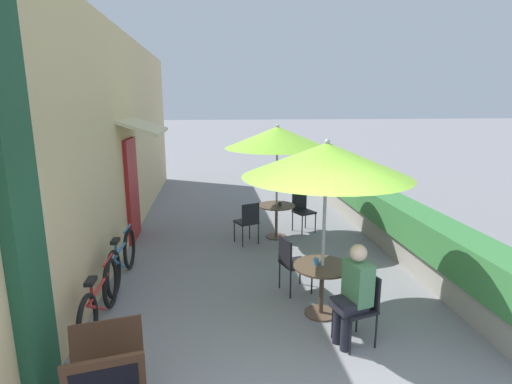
% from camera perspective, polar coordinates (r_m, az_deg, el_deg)
% --- Properties ---
extents(cafe_facade_wall, '(0.98, 11.98, 4.20)m').
position_cam_1_polar(cafe_facade_wall, '(8.94, -18.11, 7.45)').
color(cafe_facade_wall, '#D6B784').
rests_on(cafe_facade_wall, ground_plane).
extents(planter_hedge, '(0.60, 10.98, 1.01)m').
position_cam_1_polar(planter_hedge, '(9.71, 14.91, -1.27)').
color(planter_hedge, gray).
rests_on(planter_hedge, ground_plane).
extents(patio_table_near, '(0.77, 0.77, 0.71)m').
position_cam_1_polar(patio_table_near, '(5.53, 9.40, -12.16)').
color(patio_table_near, brown).
rests_on(patio_table_near, ground_plane).
extents(patio_umbrella_near, '(2.14, 2.14, 2.38)m').
position_cam_1_polar(patio_umbrella_near, '(5.07, 10.07, 4.52)').
color(patio_umbrella_near, '#B7B7BC').
rests_on(patio_umbrella_near, ground_plane).
extents(cafe_chair_near_left, '(0.50, 0.50, 0.87)m').
position_cam_1_polar(cafe_chair_near_left, '(6.07, 5.08, -9.67)').
color(cafe_chair_near_left, black).
rests_on(cafe_chair_near_left, ground_plane).
extents(cafe_chair_near_right, '(0.50, 0.50, 0.87)m').
position_cam_1_polar(cafe_chair_near_right, '(5.04, 14.72, -14.99)').
color(cafe_chair_near_right, black).
rests_on(cafe_chair_near_right, ground_plane).
extents(seated_patron_near_right, '(0.47, 0.42, 1.25)m').
position_cam_1_polar(seated_patron_near_right, '(4.90, 13.76, -13.54)').
color(seated_patron_near_right, '#23232D').
rests_on(seated_patron_near_right, ground_plane).
extents(coffee_cup_near, '(0.07, 0.07, 0.09)m').
position_cam_1_polar(coffee_cup_near, '(5.44, 8.58, -9.80)').
color(coffee_cup_near, teal).
rests_on(coffee_cup_near, patio_table_near).
extents(patio_table_mid, '(0.77, 0.77, 0.71)m').
position_cam_1_polar(patio_table_mid, '(8.43, 2.94, -3.15)').
color(patio_table_mid, brown).
rests_on(patio_table_mid, ground_plane).
extents(patio_umbrella_mid, '(2.14, 2.14, 2.38)m').
position_cam_1_polar(patio_umbrella_mid, '(8.13, 3.07, 7.79)').
color(patio_umbrella_mid, '#B7B7BC').
rests_on(patio_umbrella_mid, ground_plane).
extents(cafe_chair_mid_left, '(0.53, 0.53, 0.87)m').
position_cam_1_polar(cafe_chair_mid_left, '(8.89, 6.61, -2.34)').
color(cafe_chair_mid_left, black).
rests_on(cafe_chair_mid_left, ground_plane).
extents(cafe_chair_mid_right, '(0.53, 0.53, 0.87)m').
position_cam_1_polar(cafe_chair_mid_right, '(8.01, -1.15, -3.97)').
color(cafe_chair_mid_right, black).
rests_on(cafe_chair_mid_right, ground_plane).
extents(coffee_cup_mid, '(0.07, 0.07, 0.09)m').
position_cam_1_polar(coffee_cup_mid, '(8.29, 3.44, -1.70)').
color(coffee_cup_mid, '#232328').
rests_on(coffee_cup_mid, patio_table_mid).
extents(bicycle_leaning, '(0.10, 1.74, 0.79)m').
position_cam_1_polar(bicycle_leaning, '(5.61, -21.39, -14.24)').
color(bicycle_leaning, black).
rests_on(bicycle_leaning, ground_plane).
extents(bicycle_second, '(0.11, 1.76, 0.80)m').
position_cam_1_polar(bicycle_second, '(6.80, -18.62, -9.10)').
color(bicycle_second, black).
rests_on(bicycle_second, ground_plane).
extents(menu_board, '(0.75, 0.75, 0.89)m').
position_cam_1_polar(menu_board, '(4.05, -20.36, -24.33)').
color(menu_board, '#422819').
rests_on(menu_board, ground_plane).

